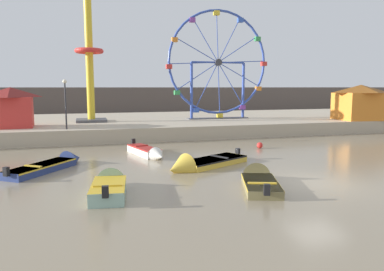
% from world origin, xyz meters
% --- Properties ---
extents(ground_plane, '(240.00, 240.00, 0.00)m').
position_xyz_m(ground_plane, '(0.00, 0.00, 0.00)').
color(ground_plane, gray).
extents(quay_promenade, '(110.00, 18.83, 1.18)m').
position_xyz_m(quay_promenade, '(0.00, 23.97, 0.59)').
color(quay_promenade, '#B7A88E').
rests_on(quay_promenade, ground_plane).
extents(distant_town_skyline, '(140.00, 3.00, 4.40)m').
position_xyz_m(distant_town_skyline, '(0.00, 45.79, 2.20)').
color(distant_town_skyline, '#564C47').
rests_on(distant_town_skyline, ground_plane).
extents(motorboat_seafoam, '(1.76, 3.88, 1.26)m').
position_xyz_m(motorboat_seafoam, '(-9.43, 1.02, 0.30)').
color(motorboat_seafoam, '#93BCAD').
rests_on(motorboat_seafoam, ground_plane).
extents(motorboat_olive_wood, '(2.64, 4.27, 1.36)m').
position_xyz_m(motorboat_olive_wood, '(-2.78, 0.52, 0.20)').
color(motorboat_olive_wood, olive).
rests_on(motorboat_olive_wood, ground_plane).
extents(motorboat_navy_blue, '(4.13, 5.06, 1.16)m').
position_xyz_m(motorboat_navy_blue, '(-12.07, 6.75, 0.22)').
color(motorboat_navy_blue, navy).
rests_on(motorboat_navy_blue, ground_plane).
extents(motorboat_white_red_stripe, '(2.10, 4.61, 1.07)m').
position_xyz_m(motorboat_white_red_stripe, '(-6.49, 8.89, 0.28)').
color(motorboat_white_red_stripe, silver).
rests_on(motorboat_white_red_stripe, ground_plane).
extents(motorboat_mustard_yellow, '(5.52, 3.92, 1.50)m').
position_xyz_m(motorboat_mustard_yellow, '(-4.42, 4.57, 0.20)').
color(motorboat_mustard_yellow, gold).
rests_on(motorboat_mustard_yellow, ground_plane).
extents(ferris_wheel_blue_frame, '(10.92, 1.20, 11.09)m').
position_xyz_m(ferris_wheel_blue_frame, '(2.99, 21.69, 6.75)').
color(ferris_wheel_blue_frame, '#334CA8').
rests_on(ferris_wheel_blue_frame, quay_promenade).
extents(drop_tower_yellow_tower, '(2.80, 2.80, 12.10)m').
position_xyz_m(drop_tower_yellow_tower, '(-9.78, 21.78, 6.57)').
color(drop_tower_yellow_tower, gold).
rests_on(drop_tower_yellow_tower, quay_promenade).
extents(carnival_booth_orange_canopy, '(5.05, 4.35, 3.50)m').
position_xyz_m(carnival_booth_orange_canopy, '(16.25, 16.37, 3.00)').
color(carnival_booth_orange_canopy, orange).
rests_on(carnival_booth_orange_canopy, quay_promenade).
extents(carnival_booth_red_striped, '(3.70, 3.41, 3.26)m').
position_xyz_m(carnival_booth_red_striped, '(-16.07, 18.24, 2.87)').
color(carnival_booth_red_striped, red).
rests_on(carnival_booth_red_striped, quay_promenade).
extents(promenade_lamp_near, '(0.32, 0.32, 3.86)m').
position_xyz_m(promenade_lamp_near, '(-11.76, 15.68, 3.71)').
color(promenade_lamp_near, '#2D2D33').
rests_on(promenade_lamp_near, quay_promenade).
extents(mooring_buoy_orange, '(0.44, 0.44, 0.44)m').
position_xyz_m(mooring_buoy_orange, '(1.86, 9.65, 0.22)').
color(mooring_buoy_orange, red).
rests_on(mooring_buoy_orange, ground_plane).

